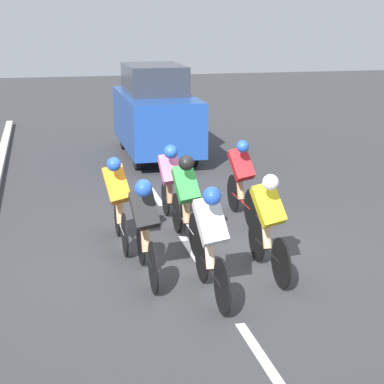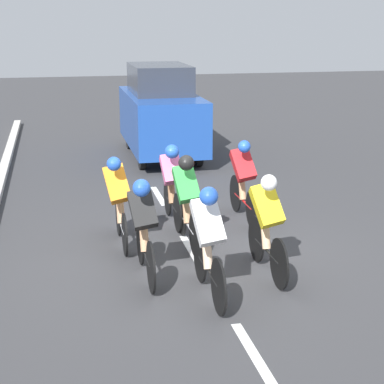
{
  "view_description": "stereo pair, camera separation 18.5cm",
  "coord_description": "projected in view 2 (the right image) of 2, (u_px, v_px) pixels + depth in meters",
  "views": [
    {
      "loc": [
        2.14,
        8.84,
        3.55
      ],
      "look_at": [
        -0.0,
        -0.27,
        0.95
      ],
      "focal_mm": 60.0,
      "sensor_mm": 36.0,
      "label": 1
    },
    {
      "loc": [
        1.96,
        8.88,
        3.55
      ],
      "look_at": [
        -0.0,
        -0.27,
        0.95
      ],
      "focal_mm": 60.0,
      "sensor_mm": 36.0,
      "label": 2
    }
  ],
  "objects": [
    {
      "name": "cyclist_green",
      "position": [
        187.0,
        197.0,
        9.94
      ],
      "size": [
        0.4,
        1.65,
        1.53
      ],
      "color": "black",
      "rests_on": "ground"
    },
    {
      "name": "ground_plane",
      "position": [
        195.0,
        257.0,
        9.71
      ],
      "size": [
        60.0,
        60.0,
        0.0
      ],
      "primitive_type": "plane",
      "color": "#38383A"
    },
    {
      "name": "cyclist_orange",
      "position": [
        118.0,
        198.0,
        9.96
      ],
      "size": [
        0.43,
        1.61,
        1.5
      ],
      "color": "black",
      "rests_on": "ground"
    },
    {
      "name": "cyclist_yellow",
      "position": [
        267.0,
        222.0,
        8.79
      ],
      "size": [
        0.43,
        1.7,
        1.53
      ],
      "color": "black",
      "rests_on": "ground"
    },
    {
      "name": "support_car",
      "position": [
        161.0,
        112.0,
        16.26
      ],
      "size": [
        1.7,
        4.02,
        2.33
      ],
      "color": "black",
      "rests_on": "ground"
    },
    {
      "name": "lane_stripe_mid",
      "position": [
        192.0,
        251.0,
        9.96
      ],
      "size": [
        0.12,
        1.4,
        0.01
      ],
      "primitive_type": "cube",
      "color": "white",
      "rests_on": "ground"
    },
    {
      "name": "cyclist_white",
      "position": [
        208.0,
        239.0,
        8.06
      ],
      "size": [
        0.4,
        1.74,
        1.56
      ],
      "color": "black",
      "rests_on": "ground"
    },
    {
      "name": "cyclist_red",
      "position": [
        243.0,
        178.0,
        11.21
      ],
      "size": [
        0.42,
        1.73,
        1.5
      ],
      "color": "black",
      "rests_on": "ground"
    },
    {
      "name": "lane_stripe_far",
      "position": [
        159.0,
        196.0,
        12.98
      ],
      "size": [
        0.12,
        1.4,
        0.01
      ],
      "primitive_type": "cube",
      "color": "white",
      "rests_on": "ground"
    },
    {
      "name": "cyclist_pink",
      "position": [
        172.0,
        181.0,
        11.01
      ],
      "size": [
        0.38,
        1.63,
        1.47
      ],
      "color": "black",
      "rests_on": "ground"
    },
    {
      "name": "cyclist_black",
      "position": [
        144.0,
        225.0,
        8.69
      ],
      "size": [
        0.4,
        1.74,
        1.5
      ],
      "color": "black",
      "rests_on": "ground"
    },
    {
      "name": "lane_stripe_near",
      "position": [
        253.0,
        353.0,
        6.95
      ],
      "size": [
        0.12,
        1.4,
        0.01
      ],
      "primitive_type": "cube",
      "color": "white",
      "rests_on": "ground"
    }
  ]
}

